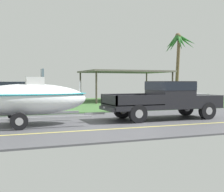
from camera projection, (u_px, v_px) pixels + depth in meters
name	position (u px, v px, depth m)	size (l,w,h in m)	color
ground	(82.00, 107.00, 21.38)	(36.00, 22.00, 0.11)	#4C4C51
pickup_truck_towing	(169.00, 98.00, 14.47)	(5.73, 2.03, 1.79)	black
boat_on_trailer	(28.00, 99.00, 12.17)	(5.85, 2.33, 2.28)	gray
parked_pickup_background	(13.00, 94.00, 18.56)	(5.51, 1.97, 1.81)	silver
parked_sedan_near	(177.00, 96.00, 22.85)	(4.33, 1.91, 1.38)	#99999E
carport_awning	(125.00, 72.00, 26.95)	(7.35, 5.33, 2.73)	#4C4238
palm_tree_mid	(178.00, 47.00, 29.55)	(3.28, 3.33, 6.51)	brown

